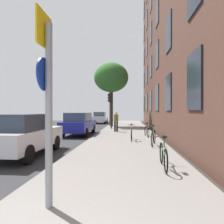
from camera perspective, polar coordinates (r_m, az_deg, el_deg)
The scene contains 14 objects.
ground_plane at distance 16.06m, azimuth -8.82°, elevation -5.99°, with size 41.80×41.80×0.00m, color #332D28.
road_asphalt at distance 16.67m, azimuth -15.89°, elevation -5.75°, with size 7.00×38.00×0.01m, color #2D2D30.
sidewalk at distance 15.62m, azimuth 3.84°, elevation -5.94°, with size 4.20×38.00×0.12m, color gray.
sign_post at distance 3.60m, azimuth -17.76°, elevation 4.55°, with size 0.16×0.60×3.30m.
traffic_light at distance 18.93m, azimuth -0.51°, elevation 2.26°, with size 0.43×0.24×3.33m.
tree_near at distance 22.20m, azimuth -0.23°, elevation 9.57°, with size 3.71×3.71×6.84m.
bicycle_0 at distance 6.08m, azimuth 14.29°, elevation -11.69°, with size 0.42×1.67×0.94m.
bicycle_1 at distance 9.97m, azimuth 11.59°, elevation -6.91°, with size 0.53×1.64×0.98m.
bicycle_2 at distance 11.43m, azimuth 5.50°, elevation -6.11°, with size 0.42×1.63×0.92m.
bicycle_3 at distance 13.19m, azimuth 9.77°, elevation -5.29°, with size 0.42×1.63×0.91m.
pedestrian_0 at distance 16.10m, azimuth 1.16°, elevation -2.29°, with size 0.50×0.50×1.59m.
car_0 at distance 8.62m, azimuth -23.90°, elevation -5.79°, with size 1.86×3.95×1.62m.
car_1 at distance 14.92m, azimuth -9.28°, elevation -3.22°, with size 1.80×4.37×1.62m.
car_2 at distance 28.58m, azimuth -3.36°, elevation -1.57°, with size 1.85×4.00×1.62m.
Camera 1 is at (1.31, -0.53, 1.74)m, focal length 32.43 mm.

